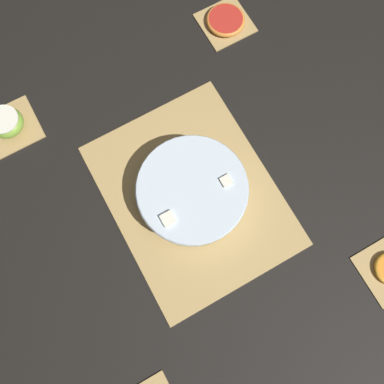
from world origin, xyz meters
The scene contains 7 objects.
ground_plane centered at (0.00, 0.00, 0.00)m, with size 6.00×6.00×0.00m, color black.
bamboo_mat_center centered at (0.00, 0.00, 0.00)m, with size 0.45×0.36×0.01m.
coaster_mat_near_right centered at (0.35, -0.29, 0.00)m, with size 0.12×0.12×0.01m.
coaster_mat_far_right centered at (0.35, 0.29, 0.00)m, with size 0.12×0.12×0.01m.
fruit_salad_bowl centered at (0.00, 0.00, 0.04)m, with size 0.24×0.24×0.07m.
apple_half centered at (0.35, 0.29, 0.03)m, with size 0.08×0.08×0.04m.
grapefruit_slice centered at (0.35, -0.29, 0.01)m, with size 0.10×0.10×0.01m.
Camera 1 is at (-0.16, 0.09, 0.83)m, focal length 35.00 mm.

